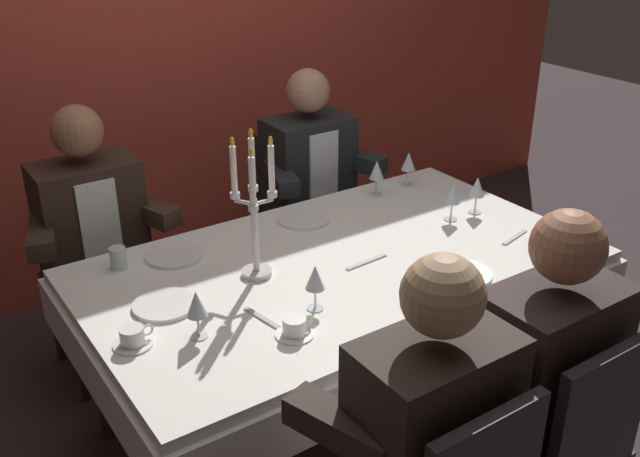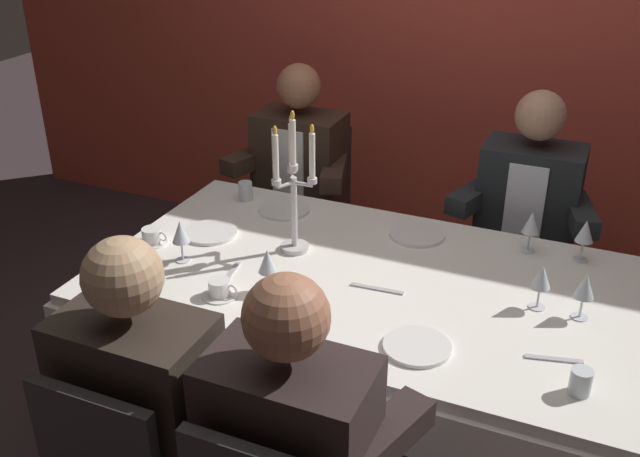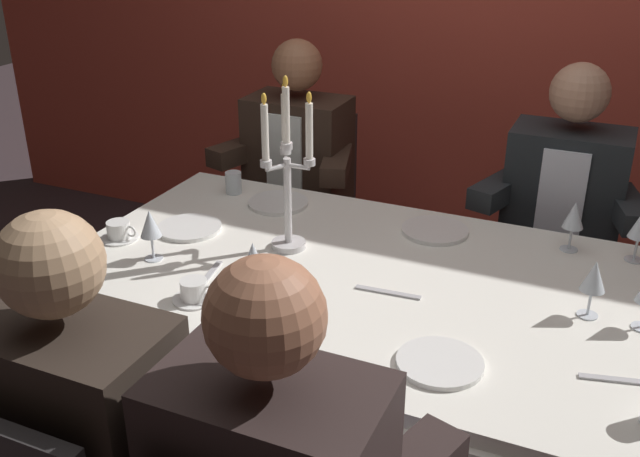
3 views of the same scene
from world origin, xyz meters
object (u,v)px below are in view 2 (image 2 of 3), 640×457
object	(u,v)px
coffee_cup_0	(152,237)
seated_diner_3	(528,203)
dinner_plate_3	(417,346)
dining_table	(363,304)
candelabra	(294,191)
wine_glass_2	(531,223)
wine_glass_3	(181,233)
wine_glass_5	(585,233)
seated_diner_1	(139,402)
dinner_plate_1	(211,232)
seated_diner_0	(300,165)
wine_glass_0	(585,287)
dinner_plate_2	(417,234)
coffee_cup_1	(220,289)
seated_diner_2	(288,450)
dinner_plate_0	(284,209)
wine_glass_1	(541,278)
water_tumbler_0	(246,191)
water_tumbler_1	(581,382)
wine_glass_4	(267,262)

from	to	relation	value
coffee_cup_0	seated_diner_3	size ratio (longest dim) A/B	0.11
dinner_plate_3	coffee_cup_0	distance (m)	1.17
dining_table	seated_diner_3	world-z (taller)	seated_diner_3
candelabra	wine_glass_2	distance (m)	0.90
wine_glass_3	wine_glass_5	distance (m)	1.48
seated_diner_1	candelabra	bearing A→B (deg)	88.80
dinner_plate_1	seated_diner_0	size ratio (longest dim) A/B	0.17
dining_table	dinner_plate_1	bearing A→B (deg)	174.65
wine_glass_0	seated_diner_3	size ratio (longest dim) A/B	0.13
coffee_cup_0	dinner_plate_1	bearing A→B (deg)	42.40
wine_glass_0	coffee_cup_0	size ratio (longest dim) A/B	1.24
dinner_plate_2	coffee_cup_1	size ratio (longest dim) A/B	1.68
candelabra	dinner_plate_1	distance (m)	0.43
wine_glass_2	seated_diner_0	distance (m)	1.26
wine_glass_3	coffee_cup_0	world-z (taller)	wine_glass_3
seated_diner_2	seated_diner_0	bearing A→B (deg)	113.98
dining_table	dinner_plate_3	size ratio (longest dim) A/B	9.19
wine_glass_5	seated_diner_3	world-z (taller)	seated_diner_3
coffee_cup_0	coffee_cup_1	xyz separation A→B (m)	(0.44, -0.23, 0.00)
dinner_plate_0	wine_glass_2	distance (m)	1.02
dinner_plate_3	wine_glass_5	bearing A→B (deg)	62.80
wine_glass_5	seated_diner_2	size ratio (longest dim) A/B	0.13
dinner_plate_0	seated_diner_0	size ratio (longest dim) A/B	0.18
dinner_plate_2	wine_glass_1	world-z (taller)	wine_glass_1
water_tumbler_0	coffee_cup_1	world-z (taller)	water_tumbler_0
dining_table	dinner_plate_2	xyz separation A→B (m)	(0.08, 0.38, 0.13)
coffee_cup_1	water_tumbler_1	bearing A→B (deg)	-2.09
wine_glass_5	dining_table	bearing A→B (deg)	-148.25
candelabra	wine_glass_3	world-z (taller)	candelabra
dinner_plate_1	wine_glass_1	size ratio (longest dim) A/B	1.31
seated_diner_3	wine_glass_2	bearing A→B (deg)	-81.32
seated_diner_0	dinner_plate_1	bearing A→B (deg)	-91.02
dining_table	seated_diner_0	xyz separation A→B (m)	(-0.66, 0.89, 0.11)
seated_diner_0	seated_diner_3	xyz separation A→B (m)	(1.10, 0.00, 0.00)
candelabra	water_tumbler_1	xyz separation A→B (m)	(1.09, -0.45, -0.20)
dining_table	seated_diner_0	world-z (taller)	seated_diner_0
wine_glass_1	coffee_cup_0	size ratio (longest dim) A/B	1.24
candelabra	water_tumbler_1	distance (m)	1.20
wine_glass_1	wine_glass_5	xyz separation A→B (m)	(0.10, 0.40, 0.00)
dinner_plate_3	wine_glass_1	distance (m)	0.50
seated_diner_0	wine_glass_4	bearing A→B (deg)	-70.47
dinner_plate_3	wine_glass_1	size ratio (longest dim) A/B	1.29
wine_glass_2	wine_glass_5	size ratio (longest dim) A/B	1.00
dinner_plate_1	coffee_cup_1	size ratio (longest dim) A/B	1.63
dining_table	water_tumbler_0	world-z (taller)	water_tumbler_0
wine_glass_5	dinner_plate_0	bearing A→B (deg)	-177.39
dinner_plate_2	wine_glass_3	world-z (taller)	wine_glass_3
dining_table	seated_diner_1	size ratio (longest dim) A/B	1.56
dining_table	wine_glass_2	bearing A→B (deg)	40.08
water_tumbler_1	wine_glass_5	bearing A→B (deg)	95.48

